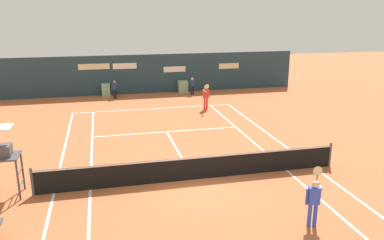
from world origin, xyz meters
TOP-DOWN VIEW (x-y plane):
  - ground_plane at (-0.00, 0.58)m, footprint 80.00×80.00m
  - tennis_net at (0.00, 0.00)m, footprint 12.10×0.10m
  - sponsor_back_wall at (0.01, 16.97)m, footprint 25.00×1.02m
  - umpire_chair at (-6.86, 0.19)m, footprint 1.00×1.00m
  - player_on_baseline at (3.40, 10.74)m, footprint 0.52×0.77m
  - player_near_side at (2.79, -4.17)m, footprint 0.73×0.64m
  - ball_kid_centre_post at (3.57, 15.47)m, footprint 0.45×0.21m
  - ball_kid_left_post at (-2.41, 15.47)m, footprint 0.46×0.19m
  - tennis_ball_by_sideline at (4.04, 4.02)m, footprint 0.07×0.07m

SIDE VIEW (x-z plane):
  - ground_plane at x=0.00m, z-range 0.00..0.01m
  - tennis_ball_by_sideline at x=4.04m, z-range 0.00..0.07m
  - tennis_net at x=0.00m, z-range -0.02..1.05m
  - ball_kid_centre_post at x=3.57m, z-range 0.10..1.47m
  - ball_kid_left_post at x=-2.41m, z-range 0.10..1.48m
  - player_near_side at x=2.79m, z-range 0.03..1.81m
  - player_on_baseline at x=3.40m, z-range 0.05..1.88m
  - sponsor_back_wall at x=0.01m, z-range -0.05..3.03m
  - umpire_chair at x=-6.86m, z-range 0.36..2.97m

